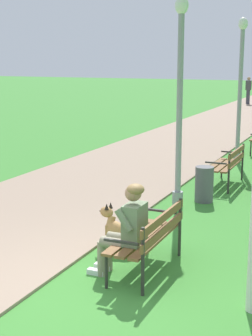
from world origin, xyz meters
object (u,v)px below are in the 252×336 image
object	(u,v)px
park_bench_mid	(228,163)
pedestrian_distant	(248,91)
dog_shepherd	(119,235)
park_bench_near	(150,235)
lamp_post_mid	(240,89)
person_seated_on_near_bench	(127,227)
litter_bin	(204,184)
lamp_post_near	(180,102)

from	to	relation	value
park_bench_mid	pedestrian_distant	xyz separation A→B (m)	(-3.50, 20.19, 0.33)
dog_shepherd	pedestrian_distant	world-z (taller)	pedestrian_distant
park_bench_near	lamp_post_mid	distance (m)	7.98
person_seated_on_near_bench	dog_shepherd	distance (m)	0.98
park_bench_mid	person_seated_on_near_bench	size ratio (longest dim) A/B	1.20
pedestrian_distant	park_bench_near	bearing A→B (deg)	-81.76
litter_bin	lamp_post_mid	bearing A→B (deg)	93.59
person_seated_on_near_bench	pedestrian_distant	distance (m)	25.76
pedestrian_distant	lamp_post_mid	bearing A→B (deg)	-79.85
lamp_post_mid	litter_bin	xyz separation A→B (m)	(0.27, -4.25, -1.61)
park_bench_mid	pedestrian_distant	bearing A→B (deg)	99.84
pedestrian_distant	dog_shepherd	bearing A→B (deg)	-83.11
lamp_post_mid	litter_bin	size ratio (longest dim) A/B	5.41
lamp_post_near	lamp_post_mid	distance (m)	4.81
dog_shepherd	pedestrian_distant	size ratio (longest dim) A/B	0.50
lamp_post_mid	pedestrian_distant	distance (m)	17.73
person_seated_on_near_bench	lamp_post_near	xyz separation A→B (m)	(-0.42, 3.30, 1.30)
lamp_post_near	person_seated_on_near_bench	bearing A→B (deg)	-82.76
park_bench_mid	dog_shepherd	size ratio (longest dim) A/B	1.83
person_seated_on_near_bench	dog_shepherd	xyz separation A→B (m)	(-0.46, 0.75, -0.42)
park_bench_near	lamp_post_mid	world-z (taller)	lamp_post_mid
lamp_post_near	park_bench_mid	bearing A→B (deg)	76.91
lamp_post_near	park_bench_near	bearing A→B (deg)	-78.27
person_seated_on_near_bench	lamp_post_near	bearing A→B (deg)	97.24
pedestrian_distant	person_seated_on_near_bench	bearing A→B (deg)	-82.30
park_bench_mid	dog_shepherd	world-z (taller)	park_bench_mid
person_seated_on_near_bench	litter_bin	distance (m)	3.88
lamp_post_mid	pedestrian_distant	bearing A→B (deg)	100.15
park_bench_near	litter_bin	xyz separation A→B (m)	(-0.27, 3.58, -0.16)
park_bench_near	person_seated_on_near_bench	size ratio (longest dim) A/B	1.20
pedestrian_distant	park_bench_mid	bearing A→B (deg)	-80.16
dog_shepherd	park_bench_near	bearing A→B (deg)	-35.22
person_seated_on_near_bench	litter_bin	size ratio (longest dim) A/B	1.79
person_seated_on_near_bench	pedestrian_distant	size ratio (longest dim) A/B	0.76
litter_bin	pedestrian_distant	xyz separation A→B (m)	(-3.39, 21.67, 0.49)
park_bench_mid	dog_shepherd	bearing A→B (deg)	-96.36
dog_shepherd	lamp_post_near	bearing A→B (deg)	89.16
park_bench_mid	lamp_post_mid	world-z (taller)	lamp_post_mid
park_bench_near	lamp_post_near	world-z (taller)	lamp_post_near
lamp_post_mid	person_seated_on_near_bench	bearing A→B (deg)	-87.67
dog_shepherd	litter_bin	world-z (taller)	dog_shepherd
person_seated_on_near_bench	litter_bin	bearing A→B (deg)	90.94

